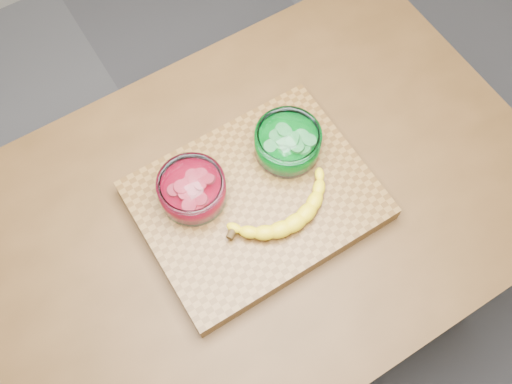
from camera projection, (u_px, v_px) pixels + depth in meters
ground at (256, 309)px, 1.97m from camera, size 3.50×3.50×0.00m
counter at (256, 271)px, 1.56m from camera, size 1.20×0.80×0.90m
cutting_board at (256, 200)px, 1.14m from camera, size 0.45×0.35×0.04m
bowl_red at (192, 190)px, 1.09m from camera, size 0.13×0.13×0.06m
bowl_green at (288, 142)px, 1.13m from camera, size 0.13×0.13×0.06m
banana at (285, 211)px, 1.09m from camera, size 0.26×0.12×0.04m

